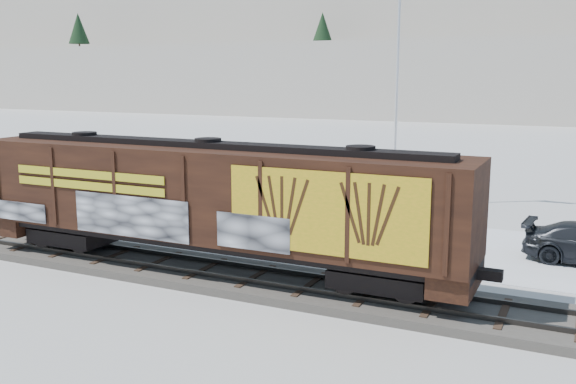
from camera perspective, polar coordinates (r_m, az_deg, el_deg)
The scene contains 8 objects.
ground at distance 21.12m, azimuth 1.98°, elevation -8.93°, with size 500.00×500.00×0.00m, color white.
rail_track at distance 21.07m, azimuth 1.98°, elevation -8.56°, with size 50.00×3.40×0.43m.
parking_strip at distance 27.86m, azimuth 8.14°, elevation -4.18°, with size 40.00×8.00×0.03m, color white.
hillside at distance 158.46m, azimuth 23.04°, elevation 12.33°, with size 360.00×110.00×93.00m.
hopper_railcar at distance 22.08m, azimuth -7.02°, elevation -0.46°, with size 18.02×3.06×4.34m.
flagpole at distance 34.51m, azimuth 9.76°, elevation 6.88°, with size 2.30×0.90×13.05m.
car_silver at distance 29.52m, azimuth -1.66°, elevation -1.87°, with size 1.59×3.95×1.34m, color #B1B3B8.
car_white at distance 26.49m, azimuth 2.89°, elevation -3.12°, with size 1.62×4.64×1.53m, color silver.
Camera 1 is at (7.88, -18.29, 7.02)m, focal length 40.00 mm.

